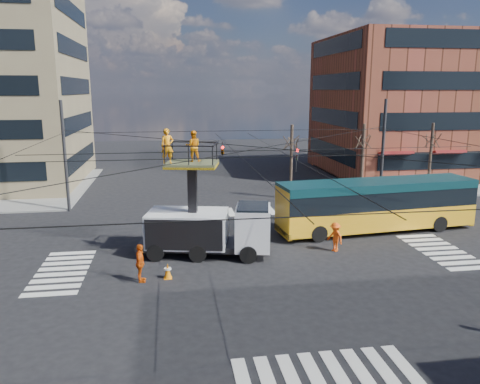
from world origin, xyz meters
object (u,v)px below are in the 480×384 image
Objects in this scene: utility_truck at (208,216)px; flagger at (335,237)px; city_bus at (377,204)px; worker_ground at (140,263)px; traffic_cone at (168,271)px.

utility_truck is 4.51× the size of flagger.
city_bus is 15.38m from worker_ground.
flagger is (10.31, 2.67, -0.10)m from worker_ground.
city_bus is 7.01× the size of worker_ground.
worker_ground is (-14.16, -5.97, -0.82)m from city_bus.
traffic_cone is at bearing -101.01° from flagger.
utility_truck is 4.85m from worker_ground.
utility_truck is 0.58× the size of city_bus.
traffic_cone is at bearing -78.72° from worker_ground.
utility_truck reaches higher than worker_ground.
traffic_cone is 0.41× the size of worker_ground.
worker_ground is at bearing -163.01° from city_bus.
city_bus is at bearing 104.42° from flagger.
utility_truck is 4.03× the size of worker_ground.
flagger is at bearing -74.32° from worker_ground.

